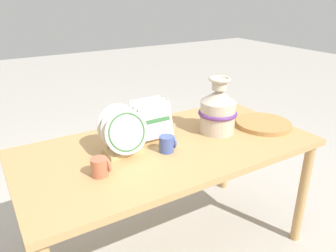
% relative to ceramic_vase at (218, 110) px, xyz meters
% --- Properties ---
extents(ground_plane, '(14.00, 14.00, 0.00)m').
position_rel_ceramic_vase_xyz_m(ground_plane, '(-0.34, -0.01, -0.85)').
color(ground_plane, '#B2ADA3').
extents(display_table, '(1.58, 0.80, 0.71)m').
position_rel_ceramic_vase_xyz_m(display_table, '(-0.34, -0.01, -0.21)').
color(display_table, tan).
rests_on(display_table, ground_plane).
extents(ceramic_vase, '(0.23, 0.23, 0.32)m').
position_rel_ceramic_vase_xyz_m(ceramic_vase, '(0.00, 0.00, 0.00)').
color(ceramic_vase, beige).
rests_on(ceramic_vase, display_table).
extents(dish_rack_round_plates, '(0.22, 0.17, 0.24)m').
position_rel_ceramic_vase_xyz_m(dish_rack_round_plates, '(-0.58, 0.02, -0.03)').
color(dish_rack_round_plates, tan).
rests_on(dish_rack_round_plates, display_table).
extents(dish_rack_square_plates, '(0.19, 0.16, 0.21)m').
position_rel_ceramic_vase_xyz_m(dish_rack_square_plates, '(-0.37, 0.12, -0.06)').
color(dish_rack_square_plates, tan).
rests_on(dish_rack_square_plates, display_table).
extents(wicker_charger_stack, '(0.33, 0.33, 0.03)m').
position_rel_ceramic_vase_xyz_m(wicker_charger_stack, '(0.30, -0.08, -0.12)').
color(wicker_charger_stack, '#AD7F47').
rests_on(wicker_charger_stack, display_table).
extents(mug_cobalt_glaze, '(0.08, 0.08, 0.08)m').
position_rel_ceramic_vase_xyz_m(mug_cobalt_glaze, '(-0.38, -0.07, -0.09)').
color(mug_cobalt_glaze, '#42569E').
rests_on(mug_cobalt_glaze, display_table).
extents(mug_terracotta_glaze, '(0.08, 0.08, 0.08)m').
position_rel_ceramic_vase_xyz_m(mug_terracotta_glaze, '(-0.76, -0.11, -0.09)').
color(mug_terracotta_glaze, '#B76647').
rests_on(mug_terracotta_glaze, display_table).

